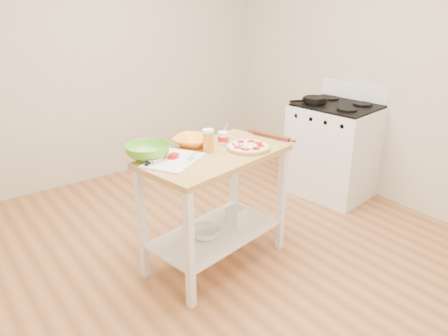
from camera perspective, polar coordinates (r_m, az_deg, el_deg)
The scene contains 15 objects.
room_shell at distance 2.92m, azimuth 0.52°, elevation 9.89°, with size 4.04×4.54×2.74m.
prep_island at distance 3.19m, azimuth -1.16°, elevation -2.39°, with size 1.16×0.77×0.90m.
gas_stove at distance 4.57m, azimuth 14.13°, elevation 2.37°, with size 0.76×0.85×1.11m.
skillet at distance 4.42m, azimuth 11.69°, elevation 8.71°, with size 0.37×0.24×0.03m.
pizza at distance 3.18m, azimuth 3.15°, elevation 2.78°, with size 0.32×0.32×0.05m.
cutting_board at distance 2.97m, azimuth -6.72°, elevation 1.05°, with size 0.50×0.46×0.04m.
spatula at distance 3.00m, azimuth -4.19°, elevation 1.53°, with size 0.13×0.11×0.01m.
knife at distance 2.96m, azimuth -9.39°, elevation 1.01°, with size 0.22×0.18×0.01m.
orange_bowl at distance 3.26m, azimuth -4.14°, elevation 3.54°, with size 0.27×0.27×0.07m, color orange.
green_bowl at distance 3.04m, azimuth -9.92°, elevation 2.16°, with size 0.31×0.31×0.10m, color #61B12B.
beer_pint at distance 3.10m, azimuth -2.08°, elevation 3.60°, with size 0.08×0.08×0.17m.
yogurt_tub at distance 3.26m, azimuth -0.10°, elevation 3.91°, with size 0.08×0.08×0.18m.
rolling_pin at distance 3.43m, azimuth 6.15°, elevation 4.20°, with size 0.04×0.04×0.34m, color #5D2915.
shelf_glass_bowl at distance 3.29m, azimuth -2.45°, elevation -8.48°, with size 0.23×0.23×0.07m, color silver.
shelf_bin at distance 3.47m, azimuth 1.63°, elevation -6.17°, with size 0.13×0.13×0.13m, color white.
Camera 1 is at (-1.73, -2.26, 1.97)m, focal length 35.00 mm.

